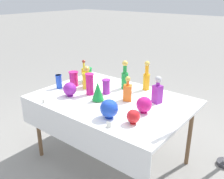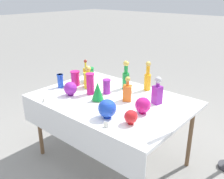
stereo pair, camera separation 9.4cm
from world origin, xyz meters
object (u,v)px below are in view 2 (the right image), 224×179
object	(u,v)px
cardboard_box_behind_left	(150,110)
slender_vase_0	(90,83)
fluted_vase_0	(98,91)
slender_vase_2	(90,73)
tall_bottle_2	(148,78)
tall_bottle_1	(126,77)
round_bowl_1	(131,117)
cardboard_box_behind_right	(150,110)
slender_vase_1	(60,80)
slender_vase_4	(75,78)
slender_vase_3	(107,86)
square_decanter_0	(157,91)
tall_bottle_0	(86,74)
square_decanter_2	(88,79)
round_bowl_2	(143,105)
round_bowl_0	(107,108)
round_bowl_3	(70,88)
square_decanter_1	(127,91)

from	to	relation	value
cardboard_box_behind_left	slender_vase_0	bearing A→B (deg)	-92.73
fluted_vase_0	slender_vase_2	bearing A→B (deg)	142.10
tall_bottle_2	slender_vase_2	bearing A→B (deg)	-167.30
fluted_vase_0	slender_vase_0	bearing A→B (deg)	157.61
tall_bottle_1	round_bowl_1	bearing A→B (deg)	-49.17
slender_vase_0	cardboard_box_behind_right	world-z (taller)	slender_vase_0
slender_vase_1	slender_vase_2	bearing A→B (deg)	81.44
slender_vase_2	slender_vase_1	bearing A→B (deg)	-98.56
slender_vase_2	slender_vase_4	distance (m)	0.26
tall_bottle_2	slender_vase_3	bearing A→B (deg)	-126.18
slender_vase_4	cardboard_box_behind_right	world-z (taller)	slender_vase_4
cardboard_box_behind_left	slender_vase_1	bearing A→B (deg)	-110.44
square_decanter_0	slender_vase_1	size ratio (longest dim) A/B	1.77
slender_vase_0	round_bowl_1	bearing A→B (deg)	-18.61
square_decanter_0	slender_vase_4	distance (m)	1.02
tall_bottle_0	square_decanter_0	size ratio (longest dim) A/B	1.04
slender_vase_0	round_bowl_1	distance (m)	0.77
square_decanter_2	slender_vase_2	world-z (taller)	square_decanter_2
fluted_vase_0	round_bowl_2	world-z (taller)	fluted_vase_0
tall_bottle_0	cardboard_box_behind_left	distance (m)	1.24
fluted_vase_0	round_bowl_0	xyz separation A→B (m)	(0.32, -0.22, -0.01)
square_decanter_0	round_bowl_1	distance (m)	0.51
round_bowl_3	round_bowl_0	bearing A→B (deg)	-11.09
fluted_vase_0	round_bowl_3	world-z (taller)	fluted_vase_0
square_decanter_1	slender_vase_4	bearing A→B (deg)	-176.42
slender_vase_0	square_decanter_0	bearing A→B (deg)	20.60
square_decanter_1	round_bowl_1	distance (m)	0.48
round_bowl_3	square_decanter_1	bearing A→B (deg)	27.61
cardboard_box_behind_right	slender_vase_1	bearing A→B (deg)	-111.52
cardboard_box_behind_right	square_decanter_2	bearing A→B (deg)	-103.38
square_decanter_2	cardboard_box_behind_left	world-z (taller)	square_decanter_2
square_decanter_1	cardboard_box_behind_right	xyz separation A→B (m)	(-0.34, 1.02, -0.69)
round_bowl_0	round_bowl_3	size ratio (longest dim) A/B	1.13
tall_bottle_1	slender_vase_0	bearing A→B (deg)	-115.49
slender_vase_4	cardboard_box_behind_left	size ratio (longest dim) A/B	0.30
slender_vase_3	cardboard_box_behind_right	size ratio (longest dim) A/B	0.28
tall_bottle_1	fluted_vase_0	bearing A→B (deg)	-90.26
slender_vase_4	round_bowl_3	size ratio (longest dim) A/B	1.16
slender_vase_3	fluted_vase_0	size ratio (longest dim) A/B	0.81
round_bowl_0	cardboard_box_behind_left	distance (m)	1.67
cardboard_box_behind_right	square_decanter_1	bearing A→B (deg)	-71.58
slender_vase_3	round_bowl_2	xyz separation A→B (m)	(0.57, -0.14, -0.01)
tall_bottle_1	square_decanter_1	xyz separation A→B (m)	(0.23, -0.26, -0.04)
square_decanter_2	cardboard_box_behind_left	size ratio (longest dim) A/B	0.44
slender_vase_0	cardboard_box_behind_left	xyz separation A→B (m)	(0.06, 1.16, -0.74)
square_decanter_0	round_bowl_2	size ratio (longest dim) A/B	1.84
tall_bottle_1	slender_vase_2	distance (m)	0.53
square_decanter_0	round_bowl_1	world-z (taller)	square_decanter_0
slender_vase_2	tall_bottle_1	bearing A→B (deg)	5.33
tall_bottle_2	round_bowl_0	distance (m)	0.80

